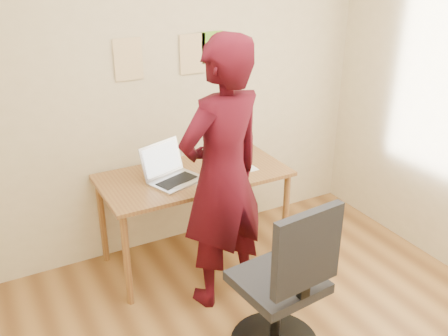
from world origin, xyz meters
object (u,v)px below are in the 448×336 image
office_chair (285,293)px  person (222,177)px  phone (240,175)px  desk (194,184)px  laptop (171,173)px

office_chair → person: 0.83m
phone → person: person is taller
desk → phone: phone is taller
desk → office_chair: bearing=-89.0°
laptop → person: 0.53m
phone → person: 0.47m
desk → laptop: bearing=-172.4°
laptop → person: person is taller
desk → laptop: size_ratio=3.13×
desk → phone: size_ratio=11.27×
person → laptop: bearing=-84.7°
laptop → phone: bearing=-39.9°
phone → person: (-0.31, -0.31, 0.18)m
laptop → office_chair: office_chair is taller
desk → office_chair: 1.21m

